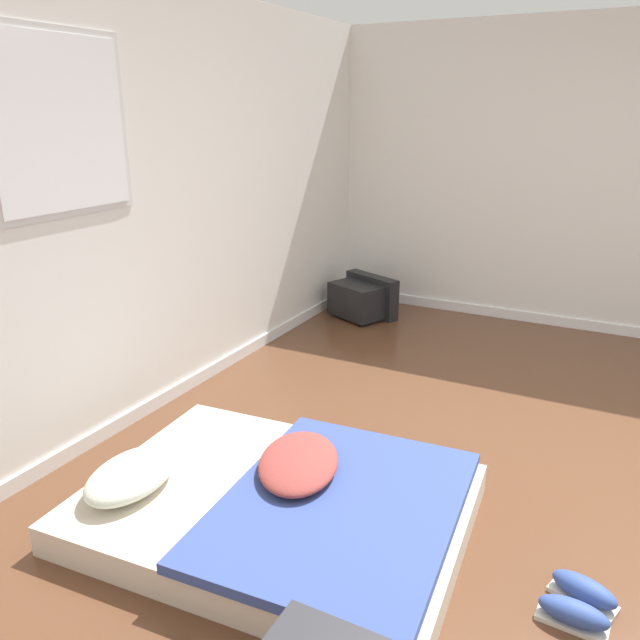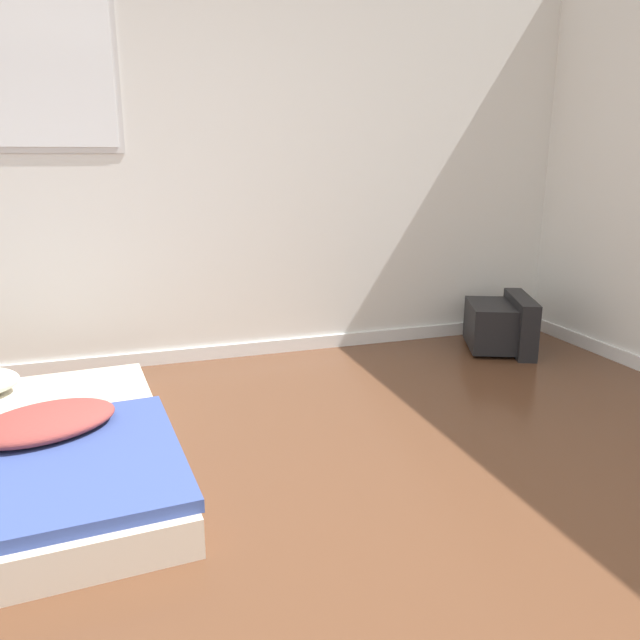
# 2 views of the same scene
# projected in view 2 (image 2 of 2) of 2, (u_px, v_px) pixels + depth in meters

# --- Properties ---
(wall_back) EXTENTS (7.95, 0.08, 2.60)m
(wall_back) POSITION_uv_depth(u_px,v_px,m) (163.00, 160.00, 3.80)
(wall_back) COLOR white
(wall_back) RESTS_ON ground_plane
(mattress_bed) EXTENTS (1.43, 1.83, 0.29)m
(mattress_bed) POSITION_uv_depth(u_px,v_px,m) (6.00, 455.00, 2.60)
(mattress_bed) COLOR beige
(mattress_bed) RESTS_ON ground_plane
(crt_tv) EXTENTS (0.59, 0.66, 0.38)m
(crt_tv) POSITION_uv_depth(u_px,v_px,m) (502.00, 324.00, 4.33)
(crt_tv) COLOR black
(crt_tv) RESTS_ON ground_plane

